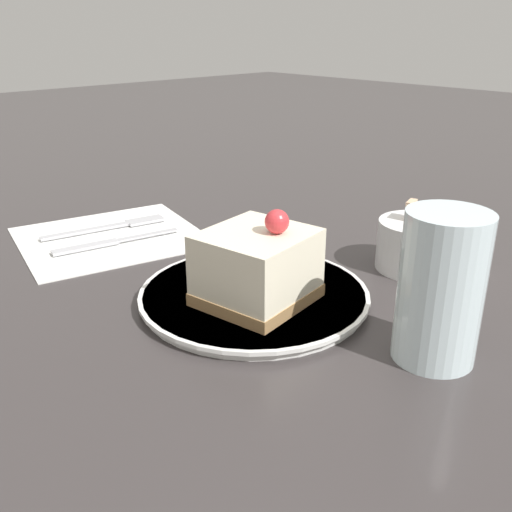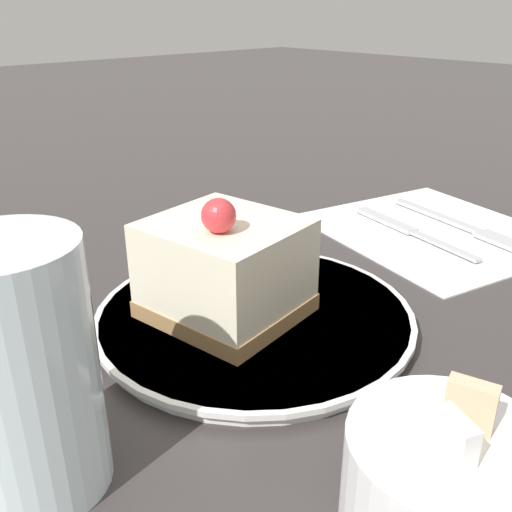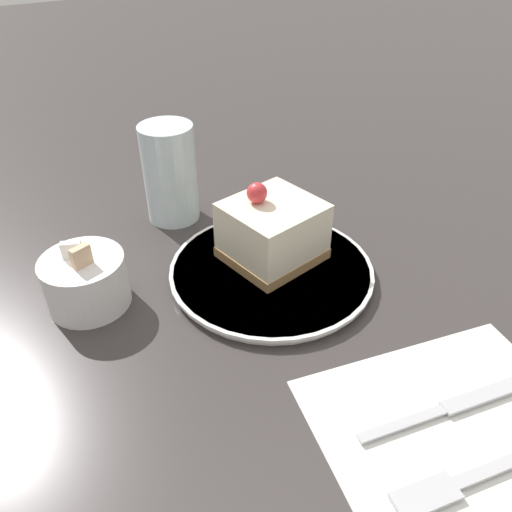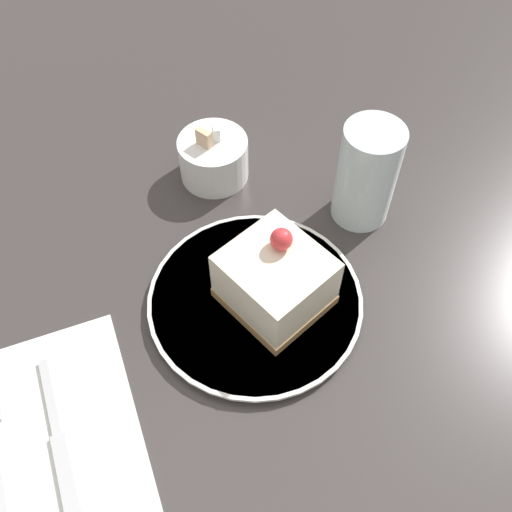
{
  "view_description": "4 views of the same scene",
  "coord_description": "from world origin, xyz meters",
  "px_view_note": "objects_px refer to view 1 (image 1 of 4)",
  "views": [
    {
      "loc": [
        0.4,
        -0.35,
        0.26
      ],
      "look_at": [
        -0.0,
        0.02,
        0.04
      ],
      "focal_mm": 40.0,
      "sensor_mm": 36.0,
      "label": 1
    },
    {
      "loc": [
        0.26,
        0.27,
        0.22
      ],
      "look_at": [
        0.01,
        -0.01,
        0.05
      ],
      "focal_mm": 40.0,
      "sensor_mm": 36.0,
      "label": 2
    },
    {
      "loc": [
        -0.36,
        0.26,
        0.36
      ],
      "look_at": [
        0.01,
        0.02,
        0.04
      ],
      "focal_mm": 35.0,
      "sensor_mm": 36.0,
      "label": 3
    },
    {
      "loc": [
        -0.16,
        -0.27,
        0.54
      ],
      "look_at": [
        0.03,
        0.02,
        0.05
      ],
      "focal_mm": 40.0,
      "sensor_mm": 36.0,
      "label": 4
    }
  ],
  "objects_px": {
    "cake_slice": "(257,267)",
    "knife": "(106,243)",
    "plate": "(256,294)",
    "drinking_glass": "(441,288)",
    "fork": "(115,226)",
    "sugar_bowl": "(416,245)"
  },
  "relations": [
    {
      "from": "plate",
      "to": "drinking_glass",
      "type": "height_order",
      "value": "drinking_glass"
    },
    {
      "from": "fork",
      "to": "sugar_bowl",
      "type": "height_order",
      "value": "sugar_bowl"
    },
    {
      "from": "plate",
      "to": "fork",
      "type": "xyz_separation_m",
      "value": [
        -0.29,
        0.01,
        -0.0
      ]
    },
    {
      "from": "sugar_bowl",
      "to": "knife",
      "type": "bearing_deg",
      "value": -143.52
    },
    {
      "from": "knife",
      "to": "sugar_bowl",
      "type": "bearing_deg",
      "value": 48.29
    },
    {
      "from": "sugar_bowl",
      "to": "fork",
      "type": "bearing_deg",
      "value": -152.85
    },
    {
      "from": "plate",
      "to": "fork",
      "type": "bearing_deg",
      "value": 178.75
    },
    {
      "from": "fork",
      "to": "drinking_glass",
      "type": "xyz_separation_m",
      "value": [
        0.47,
        0.03,
        0.06
      ]
    },
    {
      "from": "fork",
      "to": "sugar_bowl",
      "type": "bearing_deg",
      "value": 38.95
    },
    {
      "from": "cake_slice",
      "to": "sugar_bowl",
      "type": "distance_m",
      "value": 0.21
    },
    {
      "from": "fork",
      "to": "drinking_glass",
      "type": "bearing_deg",
      "value": 15.44
    },
    {
      "from": "drinking_glass",
      "to": "knife",
      "type": "bearing_deg",
      "value": -170.11
    },
    {
      "from": "plate",
      "to": "sugar_bowl",
      "type": "relative_size",
      "value": 2.68
    },
    {
      "from": "cake_slice",
      "to": "fork",
      "type": "bearing_deg",
      "value": 166.71
    },
    {
      "from": "cake_slice",
      "to": "knife",
      "type": "distance_m",
      "value": 0.26
    },
    {
      "from": "fork",
      "to": "plate",
      "type": "bearing_deg",
      "value": 10.56
    },
    {
      "from": "plate",
      "to": "drinking_glass",
      "type": "xyz_separation_m",
      "value": [
        0.18,
        0.04,
        0.06
      ]
    },
    {
      "from": "sugar_bowl",
      "to": "cake_slice",
      "type": "bearing_deg",
      "value": -103.22
    },
    {
      "from": "knife",
      "to": "plate",
      "type": "bearing_deg",
      "value": 20.58
    },
    {
      "from": "plate",
      "to": "cake_slice",
      "type": "xyz_separation_m",
      "value": [
        0.02,
        -0.02,
        0.04
      ]
    },
    {
      "from": "fork",
      "to": "drinking_glass",
      "type": "distance_m",
      "value": 0.47
    },
    {
      "from": "drinking_glass",
      "to": "plate",
      "type": "bearing_deg",
      "value": -168.63
    }
  ]
}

